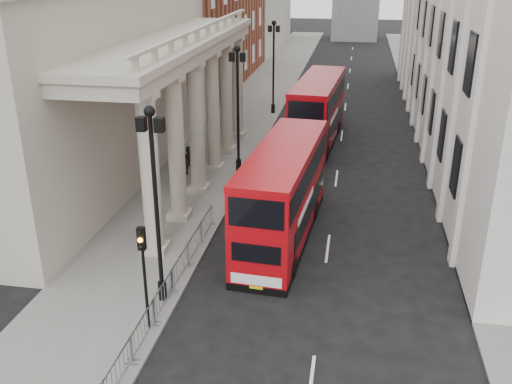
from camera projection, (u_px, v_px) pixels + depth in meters
name	position (u px, v px, depth m)	size (l,w,h in m)	color
ground	(143.00, 364.00, 20.38)	(260.00, 260.00, 0.00)	black
sidewalk_west	(235.00, 130.00, 48.19)	(6.00, 140.00, 0.12)	slate
sidewalk_east	(436.00, 139.00, 45.55)	(3.00, 140.00, 0.12)	slate
kerb	(269.00, 131.00, 47.71)	(0.20, 140.00, 0.14)	slate
portico_building	(79.00, 85.00, 36.20)	(9.00, 28.00, 12.00)	#AAA38F
lamp_post_south	(155.00, 194.00, 22.27)	(1.05, 0.44, 8.32)	black
lamp_post_mid	(238.00, 101.00, 36.85)	(1.05, 0.44, 8.32)	black
lamp_post_north	(274.00, 61.00, 51.44)	(1.05, 0.44, 8.32)	black
traffic_light	(143.00, 260.00, 21.09)	(0.28, 0.33, 4.30)	black
crowd_barriers	(154.00, 312.00, 22.21)	(0.50, 18.75, 1.10)	gray
bus_near	(283.00, 192.00, 28.68)	(3.53, 11.44, 4.87)	#AB070E
bus_far	(318.00, 110.00, 43.98)	(3.67, 11.85, 5.04)	#9A070D
pedestrian_a	(196.00, 173.00, 35.50)	(0.70, 0.46, 1.93)	black
pedestrian_b	(189.00, 160.00, 37.78)	(0.93, 0.72, 1.91)	#292220
pedestrian_c	(180.00, 173.00, 35.69)	(0.88, 0.57, 1.80)	black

